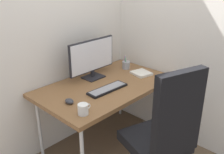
% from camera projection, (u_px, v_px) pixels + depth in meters
% --- Properties ---
extents(ground_plane, '(8.00, 8.00, 0.00)m').
position_uv_depth(ground_plane, '(106.00, 144.00, 2.85)').
color(ground_plane, brown).
extents(wall_back, '(2.41, 0.04, 2.80)m').
position_uv_depth(wall_back, '(74.00, 12.00, 2.59)').
color(wall_back, silver).
rests_on(wall_back, ground_plane).
extents(wall_side_right, '(0.04, 1.86, 2.80)m').
position_uv_depth(wall_side_right, '(162.00, 10.00, 2.69)').
color(wall_side_right, silver).
rests_on(wall_side_right, ground_plane).
extents(desk, '(1.36, 0.81, 0.73)m').
position_uv_depth(desk, '(105.00, 88.00, 2.59)').
color(desk, brown).
rests_on(desk, ground_plane).
extents(office_chair, '(0.65, 0.66, 1.18)m').
position_uv_depth(office_chair, '(164.00, 133.00, 1.98)').
color(office_chair, black).
rests_on(office_chair, ground_plane).
extents(monitor, '(0.58, 0.17, 0.41)m').
position_uv_depth(monitor, '(92.00, 57.00, 2.65)').
color(monitor, black).
rests_on(monitor, desk).
extents(keyboard, '(0.43, 0.15, 0.02)m').
position_uv_depth(keyboard, '(108.00, 89.00, 2.45)').
color(keyboard, black).
rests_on(keyboard, desk).
extents(mouse, '(0.07, 0.10, 0.04)m').
position_uv_depth(mouse, '(69.00, 101.00, 2.20)').
color(mouse, '#333338').
rests_on(mouse, desk).
extents(pen_holder, '(0.09, 0.09, 0.17)m').
position_uv_depth(pen_holder, '(126.00, 65.00, 2.97)').
color(pen_holder, '#9EA0A5').
rests_on(pen_holder, desk).
extents(notebook, '(0.22, 0.23, 0.02)m').
position_uv_depth(notebook, '(141.00, 73.00, 2.82)').
color(notebook, silver).
rests_on(notebook, desk).
extents(coffee_mug, '(0.12, 0.09, 0.09)m').
position_uv_depth(coffee_mug, '(83.00, 109.00, 2.03)').
color(coffee_mug, white).
rests_on(coffee_mug, desk).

